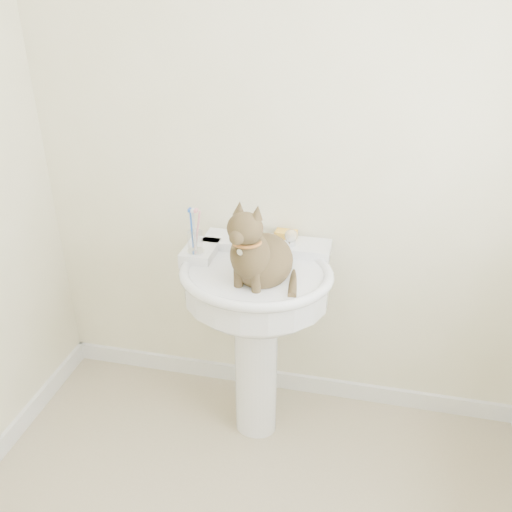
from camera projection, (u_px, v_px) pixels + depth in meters
The scene contains 7 objects.
wall_back at pixel (288, 141), 2.15m from camera, with size 2.20×0.00×2.50m, color #F4EBC8, non-canonical shape.
baseboard_back at pixel (281, 380), 2.69m from camera, with size 2.20×0.02×0.09m, color white.
pedestal_sink at pixel (256, 302), 2.17m from camera, with size 0.62×0.61×0.85m.
faucet at pixel (265, 236), 2.20m from camera, with size 0.28×0.12×0.14m.
soap_bar at pixel (286, 234), 2.28m from camera, with size 0.09×0.06×0.03m, color gold.
toothbrush_cup at pixel (195, 241), 2.14m from camera, with size 0.07×0.07×0.18m.
cat at pixel (260, 257), 2.00m from camera, with size 0.25×0.31×0.46m.
Camera 1 is at (0.34, -0.99, 1.84)m, focal length 38.00 mm.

